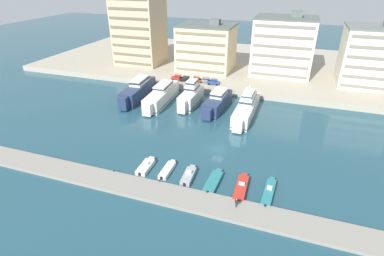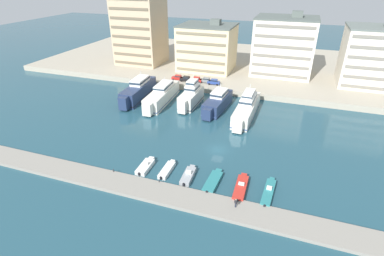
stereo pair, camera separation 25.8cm
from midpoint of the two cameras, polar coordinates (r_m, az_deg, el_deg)
ground_plane at (r=68.01m, az=4.99°, el=-4.13°), size 400.00×400.00×0.00m
quay_promenade at (r=129.99m, az=12.89°, el=11.48°), size 180.00×70.00×1.93m
pier_dock at (r=53.70m, az=-0.12°, el=-13.58°), size 120.00×5.43×0.63m
yacht_navy_far_left at (r=96.07m, az=-10.11°, el=7.05°), size 5.82×21.51×7.94m
yacht_ivory_left at (r=92.05m, az=-5.70°, el=6.23°), size 5.51×22.49×7.24m
yacht_ivory_mid_left at (r=89.52m, az=-0.11°, el=6.06°), size 4.29×15.23×9.22m
yacht_navy_center_left at (r=87.17m, az=4.95°, el=4.93°), size 5.60×18.15×7.06m
yacht_ivory_center at (r=84.10m, az=10.44°, el=3.86°), size 4.75×22.89×8.28m
motorboat_white_far_left at (r=62.18m, az=-8.71°, el=-7.22°), size 2.25×6.37×1.40m
motorboat_white_left at (r=60.76m, az=-4.64°, el=-7.94°), size 1.71×6.56×0.88m
motorboat_grey_mid_left at (r=58.86m, az=-0.58°, el=-9.07°), size 2.19×6.49×1.53m
motorboat_teal_center_left at (r=57.75m, az=4.17°, el=-10.11°), size 2.44×7.75×0.86m
motorboat_red_center at (r=56.70m, az=9.41°, el=-11.16°), size 2.17×8.21×1.38m
motorboat_teal_center_right at (r=56.75m, az=14.49°, el=-11.78°), size 2.07×8.53×1.48m
car_red_far_left at (r=105.95m, az=-2.64°, el=9.60°), size 4.20×2.12×1.80m
car_black_left at (r=104.56m, az=-1.07°, el=9.38°), size 4.12×1.96×1.80m
car_red_mid_left at (r=103.86m, az=0.89°, el=9.25°), size 4.12×1.96×1.80m
car_grey_center_left at (r=103.22m, az=2.77°, el=9.11°), size 4.10×1.92×1.80m
car_blue_center at (r=101.79m, az=4.27°, el=8.79°), size 4.18×2.09×1.80m
apartment_block_far_left at (r=127.12m, az=-9.79°, el=18.18°), size 17.84×16.05×29.15m
apartment_block_left at (r=117.54m, az=2.97°, el=15.13°), size 20.24×17.11×18.56m
apartment_block_mid_left at (r=115.97m, az=17.12°, el=14.69°), size 21.07×16.77×21.99m
apartment_block_center_left at (r=115.14m, az=31.19°, el=11.56°), size 18.59×16.64×20.73m
pedestrian_near_edge at (r=51.82m, az=8.48°, el=-13.83°), size 0.58×0.44×1.70m
bollard_west at (r=61.47m, az=-14.61°, el=-7.81°), size 0.20×0.20×0.61m
bollard_west_mid at (r=57.23m, az=-6.17°, el=-9.92°), size 0.20×0.20×0.61m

